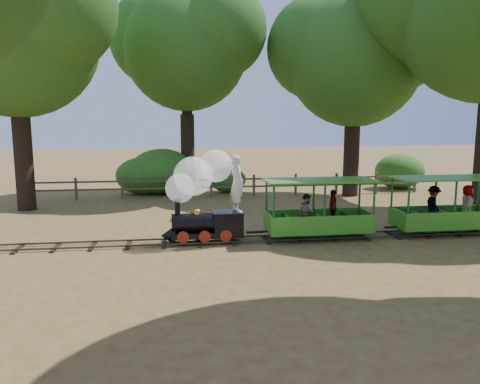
{
  "coord_description": "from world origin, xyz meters",
  "views": [
    {
      "loc": [
        -2.66,
        -13.27,
        3.61
      ],
      "look_at": [
        -0.72,
        0.5,
        1.4
      ],
      "focal_mm": 35.0,
      "sensor_mm": 36.0,
      "label": 1
    }
  ],
  "objects": [
    {
      "name": "carriage_front",
      "position": [
        1.59,
        0.01,
        0.72
      ],
      "size": [
        3.27,
        1.39,
        1.7
      ],
      "color": "#3F9921",
      "rests_on": "track"
    },
    {
      "name": "shrub_mid_e",
      "position": [
        -0.08,
        9.3,
        0.62
      ],
      "size": [
        1.79,
        1.38,
        1.24
      ],
      "primitive_type": "ellipsoid",
      "color": "#2D6B1E",
      "rests_on": "ground"
    },
    {
      "name": "locomotive",
      "position": [
        -1.88,
        0.06,
        1.57
      ],
      "size": [
        2.49,
        1.13,
        2.76
      ],
      "color": "black",
      "rests_on": "ground"
    },
    {
      "name": "fence",
      "position": [
        0.0,
        8.0,
        0.58
      ],
      "size": [
        18.1,
        0.1,
        1.0
      ],
      "color": "brown",
      "rests_on": "ground"
    },
    {
      "name": "oak_nc",
      "position": [
        -2.03,
        9.58,
        7.11
      ],
      "size": [
        7.29,
        6.41,
        9.74
      ],
      "color": "#2D2116",
      "rests_on": "ground"
    },
    {
      "name": "oak_nw",
      "position": [
        -8.53,
        6.09,
        7.09
      ],
      "size": [
        7.92,
        6.97,
        9.94
      ],
      "color": "#2D2116",
      "rests_on": "ground"
    },
    {
      "name": "shrub_west",
      "position": [
        -4.17,
        9.3,
        0.88
      ],
      "size": [
        2.54,
        1.96,
        1.76
      ],
      "primitive_type": "ellipsoid",
      "color": "#2D6B1E",
      "rests_on": "ground"
    },
    {
      "name": "shrub_mid_w",
      "position": [
        -3.26,
        9.3,
        1.08
      ],
      "size": [
        3.12,
        2.4,
        2.16
      ],
      "primitive_type": "ellipsoid",
      "color": "#2D6B1E",
      "rests_on": "ground"
    },
    {
      "name": "track",
      "position": [
        0.0,
        0.0,
        0.07
      ],
      "size": [
        22.0,
        1.0,
        0.1
      ],
      "color": "#3F3D3A",
      "rests_on": "ground"
    },
    {
      "name": "oak_ne",
      "position": [
        5.47,
        7.58,
        6.53
      ],
      "size": [
        7.59,
        6.68,
        9.26
      ],
      "color": "#2D2116",
      "rests_on": "ground"
    },
    {
      "name": "shrub_east",
      "position": [
        8.85,
        9.3,
        0.9
      ],
      "size": [
        2.6,
        2.0,
        1.8
      ],
      "primitive_type": "ellipsoid",
      "color": "#2D6B1E",
      "rests_on": "ground"
    },
    {
      "name": "ground",
      "position": [
        0.0,
        0.0,
        0.0
      ],
      "size": [
        90.0,
        90.0,
        0.0
      ],
      "primitive_type": "plane",
      "color": "#9C7B43",
      "rests_on": "ground"
    },
    {
      "name": "carriage_rear",
      "position": [
        5.69,
        -0.01,
        0.77
      ],
      "size": [
        3.27,
        1.34,
        1.7
      ],
      "color": "#3F9921",
      "rests_on": "track"
    }
  ]
}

